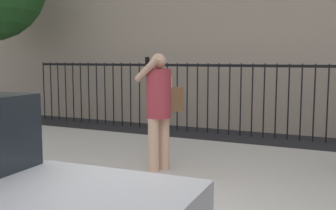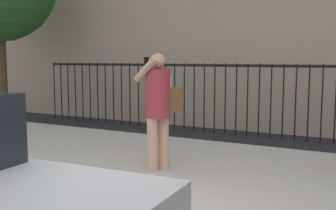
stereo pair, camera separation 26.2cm
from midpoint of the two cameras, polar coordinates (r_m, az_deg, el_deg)
sidewalk at (r=5.53m, az=4.96°, el=-10.53°), size 28.00×4.40×0.15m
iron_fence at (r=8.84m, az=14.45°, el=1.97°), size 12.03×0.04×1.60m
pedestrian_on_phone at (r=5.55m, az=0.11°, el=0.28°), size 0.53×0.72×1.63m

